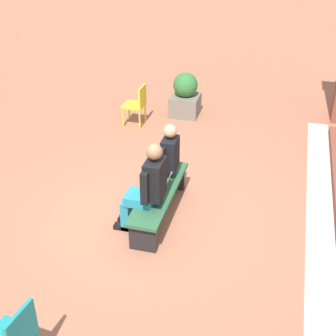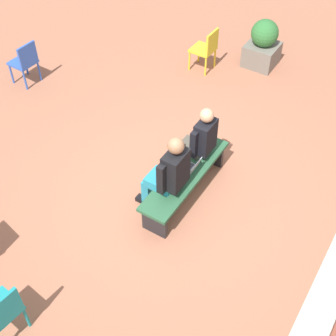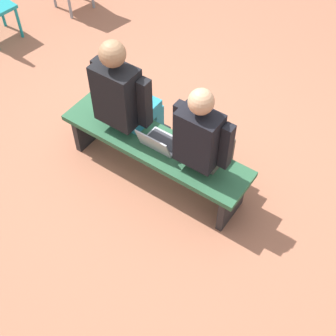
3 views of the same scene
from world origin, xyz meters
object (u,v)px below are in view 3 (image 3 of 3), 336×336
person_adult (126,99)px  person_student (205,141)px  bench (155,150)px  laptop (159,142)px

person_adult → person_student: bearing=179.7°
bench → person_student: bearing=-172.0°
bench → person_student: 0.57m
bench → laptop: size_ratio=5.62×
person_student → laptop: 0.45m
bench → person_adult: (0.35, -0.07, 0.37)m
bench → laptop: bearing=168.4°
person_student → laptop: person_student is taller
bench → person_adult: person_adult is taller
laptop → bench: bearing=-11.6°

